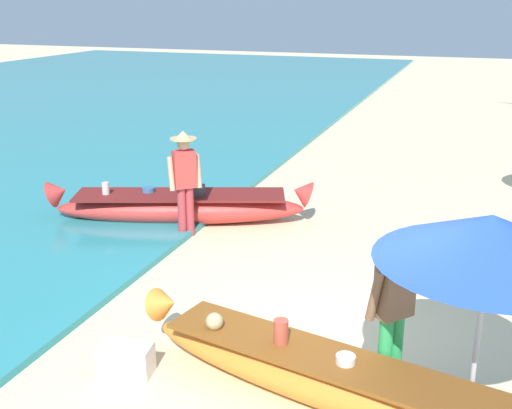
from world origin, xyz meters
TOP-DOWN VIEW (x-y plane):
  - ground_plane at (0.00, 0.00)m, footprint 80.00×80.00m
  - boat_orange_foreground at (0.26, -0.90)m, footprint 4.38×1.47m
  - boat_red_midground at (-3.43, 3.35)m, footprint 4.63×2.25m
  - person_vendor_hatted at (-3.04, 2.79)m, footprint 0.55×0.52m
  - person_tourist_customer at (0.84, -0.54)m, footprint 0.51×0.55m
  - patio_umbrella_large at (1.63, -0.78)m, footprint 1.99×1.99m
  - cooler_box at (-1.84, -1.15)m, footprint 0.60×0.39m

SIDE VIEW (x-z plane):
  - ground_plane at x=0.00m, z-range 0.00..0.00m
  - cooler_box at x=-1.84m, z-range 0.00..0.34m
  - boat_orange_foreground at x=0.26m, z-range -0.10..0.67m
  - boat_red_midground at x=-3.43m, z-range -0.12..0.72m
  - person_tourist_customer at x=0.84m, z-range 0.12..1.86m
  - person_vendor_hatted at x=-3.04m, z-range 0.14..1.96m
  - patio_umbrella_large at x=1.63m, z-range 0.83..2.93m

